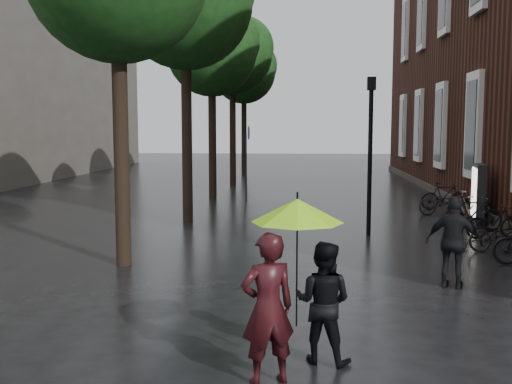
# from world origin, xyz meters

# --- Properties ---
(street_trees) EXTENTS (4.33, 34.03, 8.91)m
(street_trees) POSITION_xyz_m (-3.99, 15.91, 6.34)
(street_trees) COLOR black
(street_trees) RESTS_ON ground
(person_burgundy) EXTENTS (0.76, 0.64, 1.78)m
(person_burgundy) POSITION_xyz_m (-0.63, 1.32, 0.89)
(person_burgundy) COLOR black
(person_burgundy) RESTS_ON ground
(person_black) EXTENTS (0.89, 0.79, 1.55)m
(person_black) POSITION_xyz_m (0.03, 2.01, 0.77)
(person_black) COLOR black
(person_black) RESTS_ON ground
(lime_umbrella) EXTENTS (1.11, 1.11, 1.64)m
(lime_umbrella) POSITION_xyz_m (-0.30, 1.70, 1.97)
(lime_umbrella) COLOR black
(lime_umbrella) RESTS_ON ground
(pedestrian_walking) EXTENTS (1.08, 0.74, 1.71)m
(pedestrian_walking) POSITION_xyz_m (2.52, 5.72, 0.85)
(pedestrian_walking) COLOR black
(pedestrian_walking) RESTS_ON ground
(parked_bicycles) EXTENTS (2.10, 12.02, 1.03)m
(parked_bicycles) POSITION_xyz_m (4.59, 10.71, 0.46)
(parked_bicycles) COLOR black
(parked_bicycles) RESTS_ON ground
(ad_lightbox) EXTENTS (0.28, 1.21, 1.82)m
(ad_lightbox) POSITION_xyz_m (5.06, 13.36, 0.92)
(ad_lightbox) COLOR black
(ad_lightbox) RESTS_ON ground
(lamp_post) EXTENTS (0.22, 0.22, 4.28)m
(lamp_post) POSITION_xyz_m (1.51, 10.98, 2.60)
(lamp_post) COLOR black
(lamp_post) RESTS_ON ground
(cycle_sign) EXTENTS (0.16, 0.54, 2.98)m
(cycle_sign) POSITION_xyz_m (-2.57, 18.59, 1.97)
(cycle_sign) COLOR #262628
(cycle_sign) RESTS_ON ground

